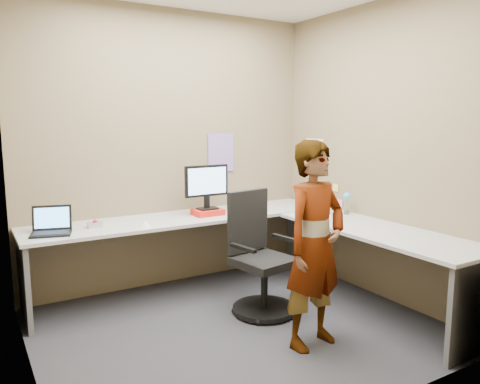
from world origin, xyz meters
TOP-DOWN VIEW (x-y plane):
  - ground at (0.00, 0.00)m, footprint 3.00×3.00m
  - wall_back at (0.00, 1.30)m, footprint 3.00×0.00m
  - wall_right at (1.50, 0.00)m, footprint 0.00×2.70m
  - wall_left at (-1.50, 0.00)m, footprint 0.00×2.70m
  - desk at (0.44, 0.39)m, footprint 2.98×2.58m
  - paper_ream at (0.21, 0.94)m, footprint 0.28×0.21m
  - monitor at (0.21, 0.95)m, footprint 0.45×0.13m
  - laptop at (-1.21, 0.92)m, footprint 0.36×0.32m
  - trackball_mouse at (-0.86, 0.96)m, footprint 0.12×0.08m
  - origami at (-0.49, 0.75)m, footprint 0.10×0.10m
  - stapler at (1.18, 0.37)m, footprint 0.15×0.07m
  - flower at (1.39, 0.28)m, footprint 0.07×0.07m
  - calendar_purple at (0.55, 1.29)m, footprint 0.30×0.01m
  - calendar_white at (1.49, 0.90)m, footprint 0.01×0.28m
  - sticky_note_a at (1.49, 0.55)m, footprint 0.01×0.07m
  - sticky_note_b at (1.49, 0.60)m, footprint 0.01×0.07m
  - sticky_note_c at (1.49, 0.48)m, footprint 0.01×0.07m
  - sticky_note_d at (1.49, 0.70)m, footprint 0.01×0.07m
  - office_chair at (0.33, 0.19)m, footprint 0.57×0.54m
  - person at (0.34, -0.51)m, footprint 0.60×0.44m

SIDE VIEW (x-z plane):
  - ground at x=0.00m, z-range 0.00..0.00m
  - office_chair at x=0.33m, z-range -0.09..0.93m
  - desk at x=0.44m, z-range 0.22..0.95m
  - person at x=0.34m, z-range 0.00..1.50m
  - trackball_mouse at x=-0.86m, z-range 0.72..0.79m
  - stapler at x=1.18m, z-range 0.73..0.78m
  - paper_ream at x=0.21m, z-range 0.73..0.79m
  - origami at x=-0.49m, z-range 0.73..0.79m
  - laptop at x=-1.21m, z-range 0.68..0.89m
  - sticky_note_c at x=1.49m, z-range 0.76..0.84m
  - sticky_note_b at x=1.49m, z-range 0.78..0.86m
  - flower at x=1.39m, z-range 0.77..0.98m
  - sticky_note_d at x=1.49m, z-range 0.88..0.96m
  - sticky_note_a at x=1.49m, z-range 0.91..0.99m
  - monitor at x=0.21m, z-range 0.82..1.25m
  - calendar_white at x=1.49m, z-range 1.06..1.44m
  - calendar_purple at x=0.55m, z-range 1.10..1.50m
  - wall_back at x=0.00m, z-range -0.15..2.85m
  - wall_right at x=1.50m, z-range 0.00..2.70m
  - wall_left at x=-1.50m, z-range 0.00..2.70m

